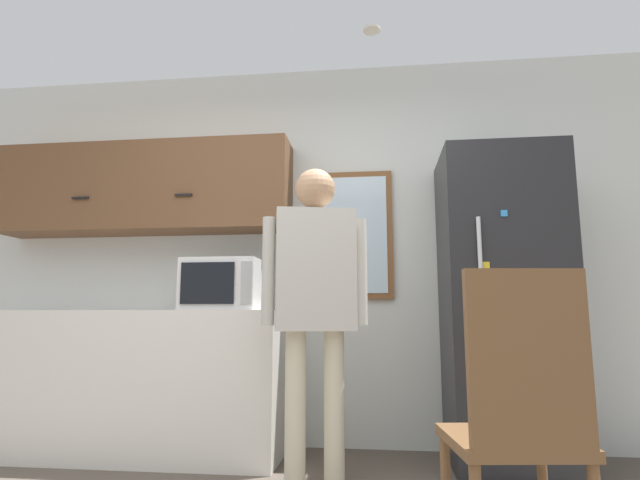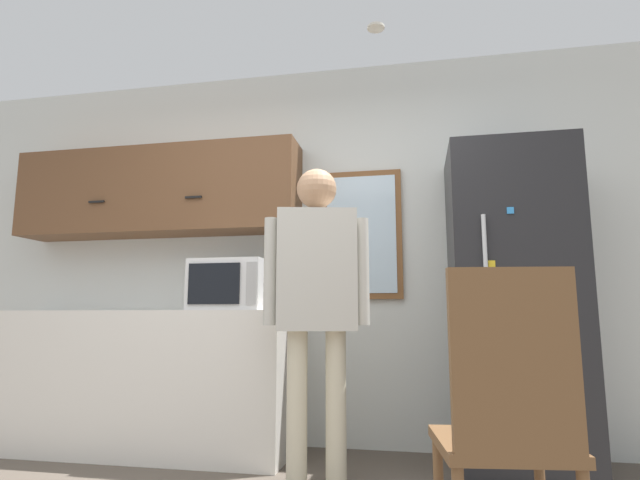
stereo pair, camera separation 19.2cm
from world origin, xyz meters
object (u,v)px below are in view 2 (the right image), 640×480
object	(u,v)px
refrigerator	(514,304)
microwave	(232,285)
chair	(507,413)
person	(317,286)

from	to	relation	value
refrigerator	microwave	bearing A→B (deg)	-177.39
chair	refrigerator	bearing A→B (deg)	-109.26
person	refrigerator	xyz separation A→B (m)	(1.10, 0.45, -0.09)
refrigerator	chair	xyz separation A→B (m)	(-0.27, -1.26, -0.40)
microwave	chair	distance (m)	1.95
refrigerator	chair	world-z (taller)	refrigerator
microwave	chair	size ratio (longest dim) A/B	0.45
microwave	person	world-z (taller)	person
person	refrigerator	world-z (taller)	refrigerator
refrigerator	chair	bearing A→B (deg)	-102.09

